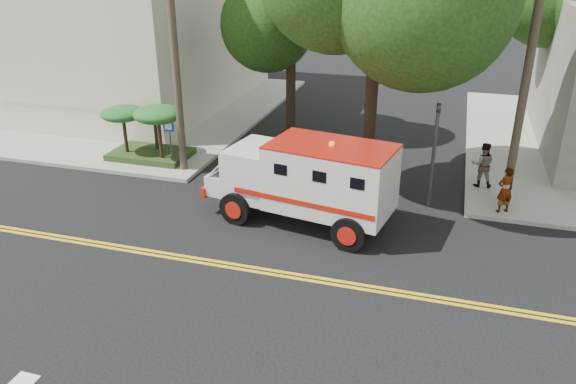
% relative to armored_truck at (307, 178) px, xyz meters
% --- Properties ---
extents(ground, '(100.00, 100.00, 0.00)m').
position_rel_armored_truck_xyz_m(ground, '(-0.13, -3.20, -1.56)').
color(ground, black).
rests_on(ground, ground).
extents(sidewalk_nw, '(17.00, 17.00, 0.15)m').
position_rel_armored_truck_xyz_m(sidewalk_nw, '(-13.63, 10.30, -1.48)').
color(sidewalk_nw, gray).
rests_on(sidewalk_nw, ground).
extents(building_left, '(16.00, 14.00, 10.00)m').
position_rel_armored_truck_xyz_m(building_left, '(-15.63, 11.80, 3.59)').
color(building_left, '#BEB99C').
rests_on(building_left, sidewalk_nw).
extents(utility_pole_left, '(0.28, 0.28, 9.00)m').
position_rel_armored_truck_xyz_m(utility_pole_left, '(-5.73, 2.80, 2.94)').
color(utility_pole_left, '#382D23').
rests_on(utility_pole_left, ground).
extents(utility_pole_right, '(0.28, 0.28, 9.00)m').
position_rel_armored_truck_xyz_m(utility_pole_right, '(6.17, 3.00, 2.94)').
color(utility_pole_right, '#382D23').
rests_on(utility_pole_right, ground).
extents(tree_left, '(4.48, 4.20, 7.70)m').
position_rel_armored_truck_xyz_m(tree_left, '(-2.81, 8.58, 4.17)').
color(tree_left, black).
rests_on(tree_left, ground).
extents(traffic_signal, '(0.15, 0.18, 3.60)m').
position_rel_armored_truck_xyz_m(traffic_signal, '(3.67, 2.40, 0.67)').
color(traffic_signal, '#3F3F42').
rests_on(traffic_signal, ground).
extents(accessibility_sign, '(0.45, 0.10, 2.02)m').
position_rel_armored_truck_xyz_m(accessibility_sign, '(-6.33, 2.97, -0.19)').
color(accessibility_sign, '#3F3F42').
rests_on(accessibility_sign, ground).
extents(palm_planter, '(3.52, 2.63, 2.36)m').
position_rel_armored_truck_xyz_m(palm_planter, '(-7.57, 3.42, 0.09)').
color(palm_planter, '#1E3314').
rests_on(palm_planter, sidewalk_nw).
extents(armored_truck, '(6.30, 3.25, 2.74)m').
position_rel_armored_truck_xyz_m(armored_truck, '(0.00, 0.00, 0.00)').
color(armored_truck, silver).
rests_on(armored_truck, ground).
extents(pedestrian_a, '(0.68, 0.61, 1.56)m').
position_rel_armored_truck_xyz_m(pedestrian_a, '(6.04, 2.30, -0.63)').
color(pedestrian_a, gray).
rests_on(pedestrian_a, sidewalk_ne).
extents(pedestrian_b, '(0.84, 0.67, 1.65)m').
position_rel_armored_truck_xyz_m(pedestrian_b, '(5.37, 4.34, -0.58)').
color(pedestrian_b, gray).
rests_on(pedestrian_b, sidewalk_ne).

